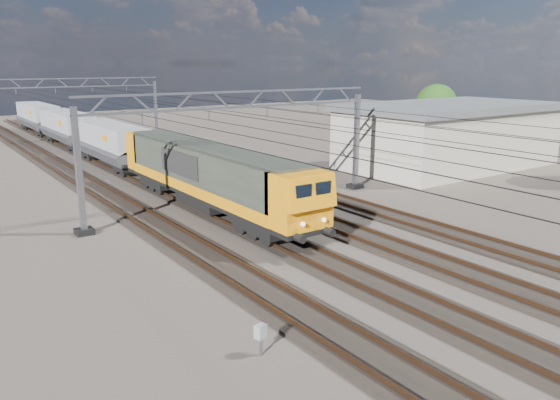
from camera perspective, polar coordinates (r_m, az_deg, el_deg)
ground at (r=30.59m, az=-0.25°, el=-2.37°), size 160.00×160.00×0.00m
track_outer_west at (r=27.75m, az=-10.52°, el=-4.19°), size 2.60×140.00×0.30m
track_loco at (r=29.52m, az=-3.45°, el=-2.86°), size 2.60×140.00×0.30m
track_inner_east at (r=31.70m, az=2.72°, el=-1.65°), size 2.60×140.00×0.30m
track_outer_east at (r=34.21m, az=8.04°, el=-0.60°), size 2.60×140.00×0.30m
catenary_gantry_mid at (r=33.05m, az=-4.23°, el=5.77°), size 19.90×0.90×7.11m
catenary_gantry_far at (r=66.43m, az=-20.57°, el=9.08°), size 19.90×0.90×7.11m
overhead_wires at (r=36.32m, az=-7.56°, el=9.36°), size 12.03×140.00×0.53m
locomotive at (r=32.76m, az=-7.60°, el=2.80°), size 2.76×21.10×3.62m
hopper_wagon_lead at (r=48.98m, az=-17.27°, el=5.90°), size 3.38×13.00×3.25m
hopper_wagon_mid at (r=62.57m, az=-21.35°, el=7.22°), size 3.38×13.00×3.25m
hopper_wagon_third at (r=76.39m, az=-23.97°, el=8.04°), size 3.38×13.00×3.25m
trackside_cabinet at (r=16.92m, az=-2.05°, el=-13.70°), size 0.40×0.34×1.03m
industrial_shed at (r=49.40m, az=17.14°, el=6.55°), size 18.60×10.60×5.40m
tree_far at (r=60.56m, az=16.35°, el=9.29°), size 4.98×4.58×6.61m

